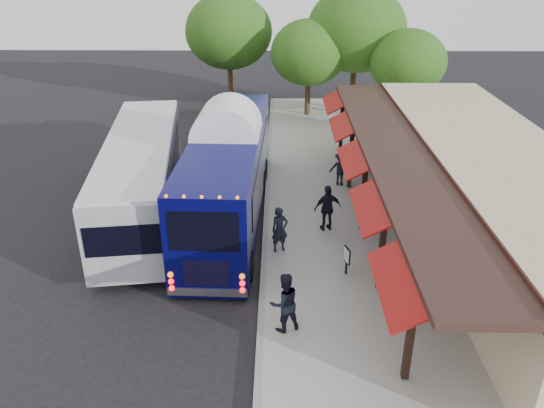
% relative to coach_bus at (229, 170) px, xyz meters
% --- Properties ---
extents(ground, '(90.00, 90.00, 0.00)m').
position_rel_coach_bus_xyz_m(ground, '(1.45, -5.38, -2.09)').
color(ground, black).
rests_on(ground, ground).
extents(sidewalk, '(10.00, 40.00, 0.15)m').
position_rel_coach_bus_xyz_m(sidewalk, '(6.45, -1.38, -2.02)').
color(sidewalk, '#9E9B93').
rests_on(sidewalk, ground).
extents(curb, '(0.20, 40.00, 0.16)m').
position_rel_coach_bus_xyz_m(curb, '(1.50, -1.38, -2.02)').
color(curb, gray).
rests_on(curb, ground).
extents(station_shelter, '(8.15, 20.00, 3.60)m').
position_rel_coach_bus_xyz_m(station_shelter, '(9.83, -1.38, -0.24)').
color(station_shelter, tan).
rests_on(station_shelter, ground).
extents(coach_bus, '(2.97, 12.26, 3.89)m').
position_rel_coach_bus_xyz_m(coach_bus, '(0.00, 0.00, 0.00)').
color(coach_bus, '#06064C').
rests_on(coach_bus, ground).
extents(city_bus, '(4.20, 12.24, 3.22)m').
position_rel_coach_bus_xyz_m(city_bus, '(-3.61, 0.37, -0.31)').
color(city_bus, gray).
rests_on(city_bus, ground).
extents(ped_a, '(0.72, 0.60, 1.69)m').
position_rel_coach_bus_xyz_m(ped_a, '(2.05, -2.99, -1.09)').
color(ped_a, black).
rests_on(ped_a, sidewalk).
extents(ped_b, '(1.10, 1.00, 1.84)m').
position_rel_coach_bus_xyz_m(ped_b, '(2.18, -7.42, -1.02)').
color(ped_b, black).
rests_on(ped_b, sidewalk).
extents(ped_c, '(1.17, 0.74, 1.85)m').
position_rel_coach_bus_xyz_m(ped_c, '(3.89, -1.38, -1.01)').
color(ped_c, black).
rests_on(ped_c, sidewalk).
extents(ped_d, '(1.17, 0.89, 1.61)m').
position_rel_coach_bus_xyz_m(ped_d, '(4.85, 3.01, -1.13)').
color(ped_d, black).
rests_on(ped_d, sidewalk).
extents(sign_board, '(0.17, 0.46, 1.02)m').
position_rel_coach_bus_xyz_m(sign_board, '(4.29, -4.54, -1.25)').
color(sign_board, black).
rests_on(sign_board, sidewalk).
extents(tree_left, '(4.84, 4.84, 6.19)m').
position_rel_coach_bus_xyz_m(tree_left, '(3.88, 14.60, 2.03)').
color(tree_left, '#382314').
rests_on(tree_left, ground).
extents(tree_mid, '(6.33, 6.33, 8.11)m').
position_rel_coach_bus_xyz_m(tree_mid, '(6.91, 15.58, 3.32)').
color(tree_mid, '#382314').
rests_on(tree_mid, ground).
extents(tree_right, '(4.57, 4.57, 5.86)m').
position_rel_coach_bus_xyz_m(tree_right, '(9.74, 12.73, 1.81)').
color(tree_right, '#382314').
rests_on(tree_right, ground).
extents(tree_far, '(5.86, 5.86, 7.51)m').
position_rel_coach_bus_xyz_m(tree_far, '(-1.40, 17.45, 2.92)').
color(tree_far, '#382314').
rests_on(tree_far, ground).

